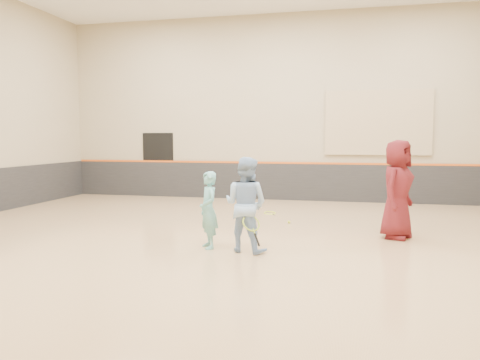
% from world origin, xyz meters
% --- Properties ---
extents(room, '(15.04, 12.04, 6.22)m').
position_xyz_m(room, '(0.00, 0.00, 0.81)').
color(room, tan).
rests_on(room, ground).
extents(wainscot_back, '(14.90, 0.04, 1.20)m').
position_xyz_m(wainscot_back, '(0.00, 5.97, 0.60)').
color(wainscot_back, '#232326').
rests_on(wainscot_back, floor).
extents(accent_stripe, '(14.90, 0.03, 0.06)m').
position_xyz_m(accent_stripe, '(0.00, 5.96, 1.22)').
color(accent_stripe, '#D85914').
rests_on(accent_stripe, wall_back).
extents(acoustic_panel, '(3.20, 0.08, 2.00)m').
position_xyz_m(acoustic_panel, '(2.80, 5.95, 2.50)').
color(acoustic_panel, tan).
rests_on(acoustic_panel, wall_back).
extents(doorway, '(1.10, 0.05, 2.20)m').
position_xyz_m(doorway, '(-4.50, 5.98, 1.10)').
color(doorway, black).
rests_on(doorway, floor).
extents(girl, '(0.57, 0.62, 1.43)m').
position_xyz_m(girl, '(-0.59, -0.99, 0.71)').
color(girl, '#6CB9BB').
rests_on(girl, floor).
extents(instructor, '(0.98, 0.85, 1.70)m').
position_xyz_m(instructor, '(0.13, -1.08, 0.85)').
color(instructor, '#95BAE7').
rests_on(instructor, floor).
extents(young_man, '(0.99, 1.16, 2.00)m').
position_xyz_m(young_man, '(2.89, 0.69, 1.00)').
color(young_man, maroon).
rests_on(young_man, floor).
extents(held_racket, '(0.48, 0.48, 0.60)m').
position_xyz_m(held_racket, '(0.28, -1.34, 0.57)').
color(held_racket, '#A7C42B').
rests_on(held_racket, instructor).
extents(spare_racket, '(0.73, 0.73, 0.10)m').
position_xyz_m(spare_racket, '(-0.11, 3.16, 0.05)').
color(spare_racket, '#C4DD30').
rests_on(spare_racket, floor).
extents(ball_under_racket, '(0.07, 0.07, 0.07)m').
position_xyz_m(ball_under_racket, '(-0.27, 0.02, 0.03)').
color(ball_under_racket, gold).
rests_on(ball_under_racket, floor).
extents(ball_in_hand, '(0.07, 0.07, 0.07)m').
position_xyz_m(ball_in_hand, '(2.95, 0.53, 1.34)').
color(ball_in_hand, '#B9CE30').
rests_on(ball_in_hand, young_man).
extents(ball_beside_spare, '(0.07, 0.07, 0.07)m').
position_xyz_m(ball_beside_spare, '(0.56, 1.81, 0.03)').
color(ball_beside_spare, '#D3E134').
rests_on(ball_beside_spare, floor).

